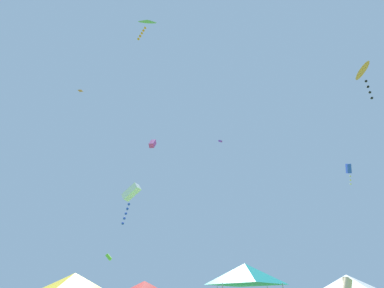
{
  "coord_description": "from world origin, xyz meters",
  "views": [
    {
      "loc": [
        -0.26,
        -6.01,
        1.75
      ],
      "look_at": [
        -0.22,
        12.63,
        13.43
      ],
      "focal_mm": 23.65,
      "sensor_mm": 36.0,
      "label": 1
    }
  ],
  "objects": [
    {
      "name": "canopy_tent_teal",
      "position": [
        2.87,
        10.46,
        3.14
      ],
      "size": [
        3.46,
        3.46,
        3.7
      ],
      "color": "#9E9EA3",
      "rests_on": "ground"
    },
    {
      "name": "kite_lime_box",
      "position": [
        -10.95,
        29.16,
        6.66
      ],
      "size": [
        0.89,
        0.46,
        0.82
      ],
      "color": "#75D138"
    },
    {
      "name": "kite_purple_box",
      "position": [
        4.2,
        27.43,
        23.25
      ],
      "size": [
        0.62,
        0.74,
        0.62
      ],
      "color": "purple"
    },
    {
      "name": "canopy_tent_yellow",
      "position": [
        -6.81,
        9.86,
        2.67
      ],
      "size": [
        2.94,
        2.94,
        3.15
      ],
      "color": "#9E9EA3",
      "rests_on": "ground"
    },
    {
      "name": "kite_orange_delta",
      "position": [
        12.54,
        7.19,
        16.51
      ],
      "size": [
        1.68,
        1.82,
        3.05
      ],
      "color": "orange"
    },
    {
      "name": "kite_orange_diamond",
      "position": [
        -12.58,
        14.48,
        21.59
      ],
      "size": [
        0.56,
        0.52,
        0.58
      ],
      "color": "orange"
    },
    {
      "name": "canopy_tent_white",
      "position": [
        8.12,
        9.38,
        2.56
      ],
      "size": [
        2.82,
        2.82,
        3.02
      ],
      "color": "#9E9EA3",
      "rests_on": "ground"
    },
    {
      "name": "kite_lime_delta",
      "position": [
        -4.03,
        6.49,
        21.71
      ],
      "size": [
        1.63,
        0.99,
        3.33
      ],
      "color": "#75D138"
    },
    {
      "name": "kite_magenta_box",
      "position": [
        -4.56,
        17.31,
        16.4
      ],
      "size": [
        0.66,
        1.24,
        1.34
      ],
      "color": "#D6389E"
    },
    {
      "name": "kite_blue_box",
      "position": [
        15.45,
        16.77,
        13.07
      ],
      "size": [
        0.59,
        0.81,
        2.23
      ],
      "color": "blue"
    },
    {
      "name": "kite_white_box",
      "position": [
        -3.68,
        7.48,
        6.93
      ],
      "size": [
        1.15,
        0.84,
        2.36
      ],
      "color": "white"
    }
  ]
}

